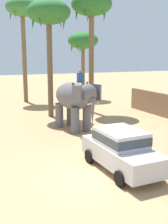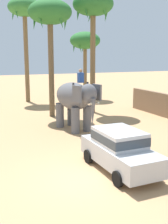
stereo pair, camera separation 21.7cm
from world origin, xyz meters
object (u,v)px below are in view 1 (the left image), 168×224
(palm_tree_far_back, at_px, (22,11))
(palm_tree_behind_elephant, at_px, (83,42))
(car_sedan_foreground, at_px, (121,148))
(palm_tree_left_of_road, at_px, (92,9))
(palm_tree_near_hut, at_px, (49,16))
(elephant_with_mahout, at_px, (75,99))

(palm_tree_far_back, bearing_deg, palm_tree_behind_elephant, -4.42)
(car_sedan_foreground, bearing_deg, palm_tree_behind_elephant, 70.83)
(palm_tree_behind_elephant, bearing_deg, palm_tree_left_of_road, -108.51)
(palm_tree_left_of_road, bearing_deg, car_sedan_foreground, -109.58)
(palm_tree_left_of_road, relative_size, palm_tree_far_back, 0.94)
(palm_tree_behind_elephant, height_order, palm_tree_near_hut, palm_tree_near_hut)
(palm_tree_left_of_road, bearing_deg, elephant_with_mahout, -125.49)
(elephant_with_mahout, distance_m, palm_tree_near_hut, 7.11)
(car_sedan_foreground, xyz_separation_m, palm_tree_left_of_road, (4.09, 11.51, 7.32))
(palm_tree_left_of_road, bearing_deg, palm_tree_far_back, 116.98)
(car_sedan_foreground, bearing_deg, palm_tree_left_of_road, 70.42)
(palm_tree_left_of_road, bearing_deg, palm_tree_behind_elephant, 71.49)
(palm_tree_near_hut, height_order, palm_tree_left_of_road, palm_tree_left_of_road)
(car_sedan_foreground, height_order, palm_tree_far_back, palm_tree_far_back)
(palm_tree_behind_elephant, xyz_separation_m, palm_tree_near_hut, (-5.94, -7.30, 1.46))
(car_sedan_foreground, xyz_separation_m, elephant_with_mahout, (0.68, 6.73, 1.06))
(elephant_with_mahout, height_order, palm_tree_left_of_road, palm_tree_left_of_road)
(palm_tree_left_of_road, bearing_deg, palm_tree_near_hut, -175.49)
(car_sedan_foreground, bearing_deg, elephant_with_mahout, 84.22)
(car_sedan_foreground, height_order, palm_tree_near_hut, palm_tree_near_hut)
(car_sedan_foreground, distance_m, palm_tree_left_of_road, 14.25)
(palm_tree_far_back, bearing_deg, palm_tree_left_of_road, -63.02)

